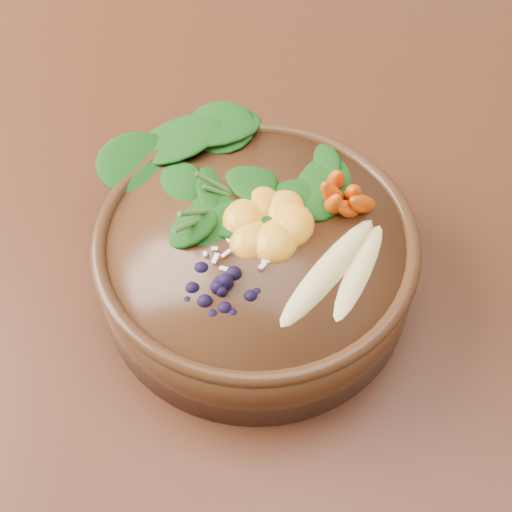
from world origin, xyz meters
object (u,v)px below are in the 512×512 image
dining_table (505,287)px  carrot_cluster (351,170)px  stoneware_bowl (256,263)px  banana_halves (345,261)px  blueberry_pile (224,274)px  kale_heap (245,159)px  mandarin_cluster (268,212)px

dining_table → carrot_cluster: carrot_cluster is taller
dining_table → stoneware_bowl: bearing=-143.8°
carrot_cluster → dining_table: bearing=35.9°
stoneware_bowl → banana_halves: (0.08, -0.00, 0.05)m
stoneware_bowl → banana_halves: bearing=-3.3°
dining_table → blueberry_pile: size_ratio=12.68×
stoneware_bowl → banana_halves: size_ratio=1.80×
stoneware_bowl → kale_heap: size_ratio=1.53×
mandarin_cluster → blueberry_pile: (-0.01, -0.07, 0.00)m
kale_heap → blueberry_pile: (0.03, -0.12, -0.00)m
carrot_cluster → mandarin_cluster: size_ratio=0.87×
carrot_cluster → banana_halves: size_ratio=0.50×
dining_table → blueberry_pile: blueberry_pile is taller
dining_table → kale_heap: (-0.26, -0.10, 0.19)m
stoneware_bowl → carrot_cluster: carrot_cluster is taller
kale_heap → mandarin_cluster: (0.04, -0.04, -0.01)m
mandarin_cluster → blueberry_pile: blueberry_pile is taller
dining_table → banana_halves: banana_halves is taller
stoneware_bowl → carrot_cluster: 0.12m
carrot_cluster → blueberry_pile: bearing=-109.5°
kale_heap → carrot_cluster: bearing=4.4°
carrot_cluster → blueberry_pile: carrot_cluster is taller
dining_table → mandarin_cluster: size_ratio=18.47×
dining_table → carrot_cluster: (-0.16, -0.09, 0.20)m
stoneware_bowl → blueberry_pile: (-0.00, -0.06, 0.06)m
blueberry_pile → banana_halves: bearing=32.4°
kale_heap → blueberry_pile: size_ratio=1.42×
kale_heap → dining_table: bearing=21.5°
stoneware_bowl → blueberry_pile: bearing=-93.2°
dining_table → mandarin_cluster: (-0.22, -0.15, 0.18)m
stoneware_bowl → kale_heap: bearing=120.8°
banana_halves → mandarin_cluster: bearing=170.3°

